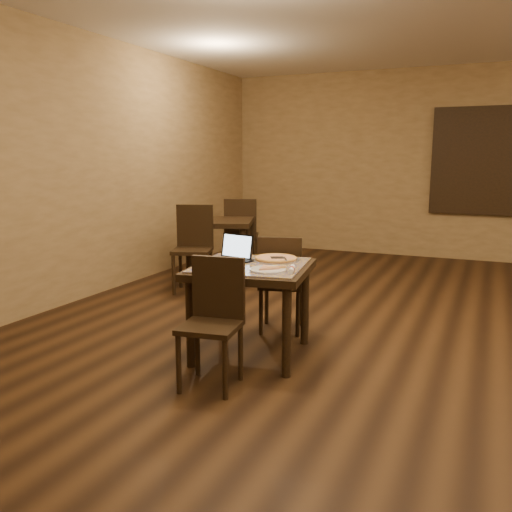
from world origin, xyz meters
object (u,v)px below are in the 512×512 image
at_px(chair_main_near, 214,314).
at_px(chair_main_far, 281,279).
at_px(pizza_pan, 276,260).
at_px(laptop, 234,254).
at_px(other_table_b_chair_far, 241,231).
at_px(other_table_b_chair_near, 194,243).
at_px(tiled_table, 251,277).
at_px(other_table_b, 219,230).

bearing_deg(chair_main_near, chair_main_far, 81.15).
bearing_deg(pizza_pan, laptop, -156.34).
height_order(pizza_pan, other_table_b_chair_far, other_table_b_chair_far).
bearing_deg(other_table_b_chair_far, pizza_pan, 101.02).
height_order(chair_main_near, other_table_b_chair_near, other_table_b_chair_near).
bearing_deg(laptop, chair_main_near, -63.74).
relative_size(tiled_table, other_table_b, 0.95).
relative_size(tiled_table, other_table_b_chair_near, 1.00).
xyz_separation_m(laptop, pizza_pan, (0.32, 0.14, -0.05)).
xyz_separation_m(pizza_pan, other_table_b_chair_near, (-1.67, 1.50, -0.18)).
height_order(chair_main_far, other_table_b_chair_far, other_table_b_chair_far).
bearing_deg(tiled_table, chair_main_far, 79.82).
relative_size(other_table_b_chair_near, other_table_b_chair_far, 1.00).
height_order(tiled_table, pizza_pan, pizza_pan).
bearing_deg(pizza_pan, other_table_b_chair_far, 120.61).
relative_size(laptop, other_table_b, 0.32).
xyz_separation_m(laptop, other_table_b_chair_far, (-1.29, 2.87, -0.23)).
relative_size(chair_main_near, pizza_pan, 2.29).
bearing_deg(other_table_b_chair_far, chair_main_near, 92.87).
distance_m(laptop, other_table_b_chair_near, 2.14).
height_order(chair_main_near, other_table_b, chair_main_near).
bearing_deg(chair_main_near, other_table_b_chair_far, 104.97).
relative_size(laptop, pizza_pan, 0.87).
relative_size(laptop, other_table_b_chair_near, 0.34).
height_order(pizza_pan, other_table_b_chair_near, other_table_b_chair_near).
distance_m(tiled_table, other_table_b, 2.81).
bearing_deg(tiled_table, other_table_b_chair_near, 123.27).
bearing_deg(other_table_b, other_table_b_chair_near, -112.45).
xyz_separation_m(chair_main_far, laptop, (-0.22, -0.52, 0.30)).
xyz_separation_m(pizza_pan, other_table_b_chair_far, (-1.61, 2.73, -0.18)).
xyz_separation_m(chair_main_far, other_table_b_chair_far, (-1.51, 2.34, 0.07)).
bearing_deg(pizza_pan, other_table_b_chair_near, 138.05).
xyz_separation_m(chair_main_near, pizza_pan, (0.13, 0.86, 0.25)).
relative_size(pizza_pan, other_table_b, 0.36).
relative_size(tiled_table, chair_main_far, 1.14).
relative_size(chair_main_near, other_table_b_chair_far, 0.88).
xyz_separation_m(chair_main_near, other_table_b_chair_near, (-1.54, 2.37, 0.07)).
height_order(laptop, other_table_b, laptop).
bearing_deg(other_table_b_chair_near, chair_main_far, -55.10).
distance_m(chair_main_far, laptop, 0.64).
xyz_separation_m(chair_main_near, other_table_b_chair_far, (-1.48, 3.59, 0.07)).
bearing_deg(chair_main_near, laptop, 97.26).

